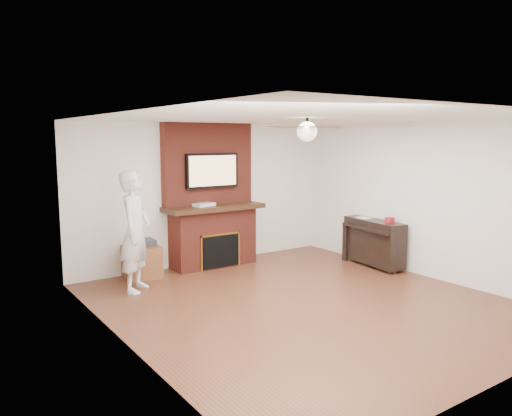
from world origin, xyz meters
TOP-DOWN VIEW (x-y plane):
  - room_shell at (0.00, 0.00)m, footprint 5.36×5.86m
  - fireplace at (0.00, 2.55)m, footprint 1.78×0.64m
  - tv at (0.00, 2.50)m, footprint 1.00×0.08m
  - ceiling_fan at (-0.00, 0.00)m, footprint 1.21×1.21m
  - person at (-1.67, 1.84)m, footprint 0.76×0.78m
  - side_table at (-1.34, 2.48)m, footprint 0.57×0.57m
  - piano at (2.30, 0.86)m, footprint 0.62×1.29m
  - cable_box at (-0.20, 2.45)m, footprint 0.41×0.29m
  - candle_orange at (-0.07, 2.39)m, footprint 0.07×0.07m
  - candle_green at (0.06, 2.32)m, footprint 0.07×0.07m
  - candle_cream at (0.15, 2.38)m, footprint 0.07×0.07m
  - candle_blue at (0.30, 2.30)m, footprint 0.05×0.05m

SIDE VIEW (x-z plane):
  - candle_green at x=0.06m, z-range 0.00..0.09m
  - candle_blue at x=0.30m, z-range 0.00..0.09m
  - candle_cream at x=0.15m, z-range 0.00..0.10m
  - candle_orange at x=-0.07m, z-range 0.00..0.12m
  - side_table at x=-1.34m, z-range -0.02..0.59m
  - piano at x=2.30m, z-range -0.02..0.89m
  - person at x=-1.67m, z-range 0.00..1.78m
  - fireplace at x=0.00m, z-range -0.25..2.25m
  - cable_box at x=-0.20m, z-range 1.08..1.13m
  - room_shell at x=0.00m, z-range -0.18..2.68m
  - tv at x=0.00m, z-range 1.38..1.98m
  - ceiling_fan at x=0.00m, z-range 2.18..2.49m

